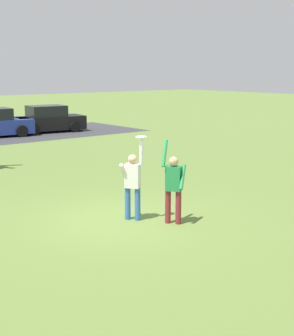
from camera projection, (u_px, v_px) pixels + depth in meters
ground_plane at (123, 220)px, 12.51m from camera, size 120.00×120.00×0.00m
person_catcher at (133, 181)px, 12.35m from camera, size 0.53×0.59×2.08m
person_defender at (173, 184)px, 12.05m from camera, size 0.62×0.66×2.04m
frisbee_disc at (141, 137)px, 12.07m from camera, size 0.26×0.26×0.02m
parked_car_black at (49, 120)px, 30.00m from camera, size 4.30×2.45×1.59m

